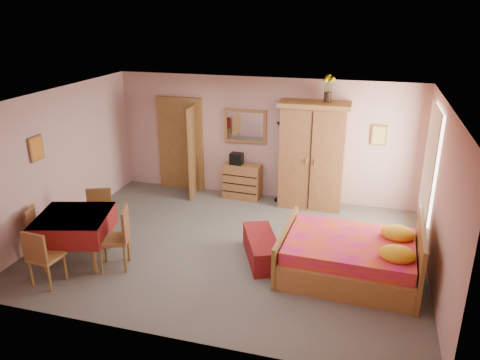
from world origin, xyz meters
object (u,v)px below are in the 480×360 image
(floor_lamp, at_px, (280,163))
(chair_south, at_px, (46,256))
(chest_of_drawers, at_px, (242,181))
(stereo, at_px, (237,159))
(chair_west, at_px, (43,231))
(wardrobe, at_px, (312,155))
(sunflower_vase, at_px, (328,88))
(chair_east, at_px, (113,239))
(dining_table, at_px, (76,238))
(chair_north, at_px, (99,217))
(bed, at_px, (350,246))
(wall_mirror, at_px, (245,126))
(bench, at_px, (262,248))

(floor_lamp, relative_size, chair_south, 1.87)
(chest_of_drawers, relative_size, chair_south, 0.87)
(stereo, relative_size, chair_west, 0.32)
(wardrobe, height_order, chair_south, wardrobe)
(sunflower_vase, distance_m, chair_south, 5.82)
(chest_of_drawers, distance_m, chair_east, 3.59)
(floor_lamp, bearing_deg, dining_table, -128.48)
(chair_north, xyz_separation_m, chair_west, (-0.67, -0.64, -0.05))
(bed, bearing_deg, wall_mirror, 133.07)
(stereo, relative_size, bed, 0.13)
(stereo, xyz_separation_m, chair_north, (-1.73, -2.68, -0.41))
(bench, relative_size, chair_south, 1.32)
(sunflower_vase, bearing_deg, chair_south, -131.34)
(stereo, relative_size, sunflower_vase, 0.50)
(chest_of_drawers, distance_m, stereo, 0.52)
(wall_mirror, distance_m, chair_north, 3.61)
(floor_lamp, relative_size, chair_east, 1.70)
(chair_south, bearing_deg, chest_of_drawers, 70.07)
(wardrobe, distance_m, chair_east, 4.32)
(chair_east, bearing_deg, stereo, -37.35)
(bed, xyz_separation_m, chair_south, (-4.33, -1.50, -0.03))
(wall_mirror, distance_m, floor_lamp, 1.08)
(chair_north, height_order, chair_west, chair_north)
(wardrobe, bearing_deg, dining_table, -136.55)
(wardrobe, bearing_deg, floor_lamp, 172.77)
(bench, distance_m, chair_west, 3.66)
(dining_table, bearing_deg, floor_lamp, 51.52)
(sunflower_vase, relative_size, chair_west, 0.63)
(floor_lamp, bearing_deg, wardrobe, -6.05)
(wall_mirror, relative_size, dining_table, 0.83)
(dining_table, xyz_separation_m, chair_north, (0.02, 0.67, 0.07))
(chest_of_drawers, xyz_separation_m, bench, (1.03, -2.50, -0.18))
(wall_mirror, bearing_deg, chair_north, -124.68)
(stereo, height_order, chair_south, stereo)
(chair_east, bearing_deg, chair_north, 24.56)
(wardrobe, height_order, chair_east, wardrobe)
(floor_lamp, relative_size, chair_north, 1.83)
(floor_lamp, distance_m, bench, 2.64)
(wardrobe, xyz_separation_m, chair_south, (-3.38, -4.05, -0.64))
(wall_mirror, xyz_separation_m, floor_lamp, (0.81, -0.17, -0.69))
(stereo, xyz_separation_m, floor_lamp, (0.95, 0.05, -0.02))
(chest_of_drawers, xyz_separation_m, sunflower_vase, (1.72, 0.02, 2.09))
(wall_mirror, relative_size, bench, 0.75)
(bed, bearing_deg, chair_south, -158.89)
(wall_mirror, height_order, floor_lamp, wall_mirror)
(chest_of_drawers, relative_size, stereo, 3.00)
(floor_lamp, bearing_deg, chair_east, -120.09)
(wall_mirror, relative_size, chair_north, 0.97)
(floor_lamp, height_order, dining_table, floor_lamp)
(chair_west, bearing_deg, wall_mirror, 125.72)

